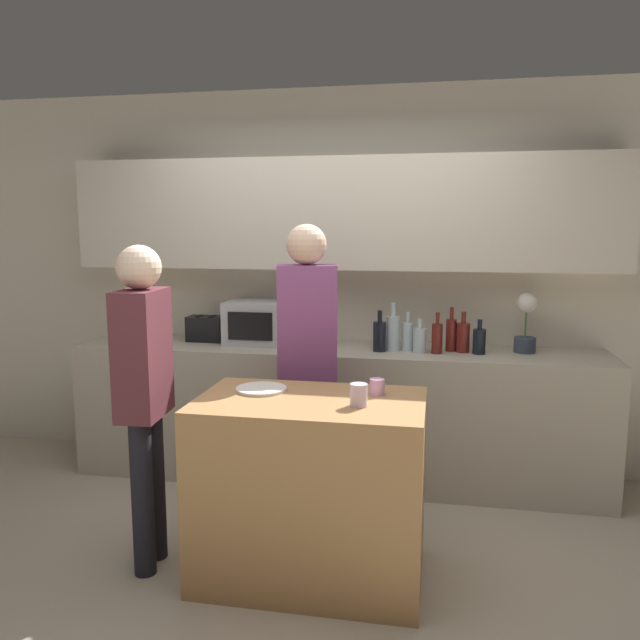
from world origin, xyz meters
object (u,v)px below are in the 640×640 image
(bottle_3, at_px, (420,340))
(microwave, at_px, (265,322))
(bottle_6, at_px, (463,337))
(bottle_7, at_px, (479,341))
(bottle_4, at_px, (437,338))
(person_left, at_px, (307,346))
(plate_on_island, at_px, (261,389))
(person_center, at_px, (144,380))
(toaster, at_px, (206,329))
(bottle_5, at_px, (451,334))
(bottle_2, at_px, (408,336))
(cup_0, at_px, (359,395))
(potted_plant, at_px, (526,323))
(bottle_1, at_px, (393,332))
(bottle_0, at_px, (380,336))
(cup_1, at_px, (377,387))

(bottle_3, bearing_deg, microwave, 172.71)
(bottle_6, height_order, bottle_7, bottle_6)
(bottle_4, height_order, person_left, person_left)
(plate_on_island, relative_size, person_center, 0.16)
(toaster, relative_size, bottle_5, 0.88)
(bottle_5, xyz_separation_m, person_center, (-1.52, -1.36, -0.05))
(bottle_2, relative_size, bottle_7, 1.14)
(bottle_2, height_order, cup_0, bottle_2)
(potted_plant, bearing_deg, cup_0, -123.02)
(bottle_3, distance_m, bottle_4, 0.11)
(microwave, xyz_separation_m, bottle_4, (1.20, -0.14, -0.05))
(bottle_3, bearing_deg, potted_plant, 11.74)
(potted_plant, bearing_deg, bottle_1, -173.06)
(potted_plant, height_order, bottle_3, potted_plant)
(bottle_3, distance_m, plate_on_island, 1.33)
(toaster, relative_size, bottle_4, 0.96)
(bottle_0, bearing_deg, cup_0, -88.90)
(bottle_1, distance_m, bottle_4, 0.29)
(bottle_4, bearing_deg, person_left, -141.33)
(person_center, bearing_deg, bottle_4, 126.79)
(toaster, relative_size, person_left, 0.15)
(plate_on_island, xyz_separation_m, person_center, (-0.55, -0.17, 0.06))
(person_left, bearing_deg, bottle_3, -150.26)
(bottle_4, bearing_deg, bottle_0, 179.65)
(bottle_4, relative_size, plate_on_island, 1.04)
(bottle_7, distance_m, person_center, 2.14)
(cup_0, relative_size, person_left, 0.06)
(bottle_6, relative_size, bottle_7, 1.19)
(microwave, height_order, bottle_3, microwave)
(bottle_1, bearing_deg, bottle_7, -0.20)
(bottle_6, xyz_separation_m, cup_0, (-0.52, -1.34, -0.06))
(bottle_3, distance_m, bottle_6, 0.29)
(bottle_4, bearing_deg, microwave, 173.33)
(bottle_4, xyz_separation_m, bottle_6, (0.17, 0.07, -0.00))
(potted_plant, relative_size, bottle_2, 1.52)
(bottle_6, bearing_deg, bottle_4, -156.05)
(potted_plant, height_order, bottle_7, potted_plant)
(bottle_0, height_order, cup_0, bottle_0)
(bottle_4, bearing_deg, plate_on_island, -128.84)
(bottle_2, bearing_deg, toaster, 176.86)
(cup_1, relative_size, person_center, 0.05)
(microwave, relative_size, cup_1, 6.40)
(bottle_5, xyz_separation_m, person_left, (-0.83, -0.69, 0.02))
(bottle_3, bearing_deg, bottle_4, -0.50)
(bottle_5, height_order, cup_0, bottle_5)
(bottle_0, bearing_deg, toaster, 173.70)
(bottle_2, bearing_deg, bottle_0, -161.76)
(bottle_4, height_order, bottle_5, bottle_5)
(toaster, distance_m, bottle_4, 1.64)
(microwave, bearing_deg, bottle_7, -4.07)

